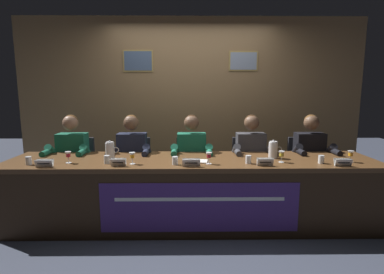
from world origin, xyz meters
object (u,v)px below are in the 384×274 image
(chair_far_right, at_px, (304,172))
(juice_glass_left, at_px, (132,156))
(water_pitcher_right_side, at_px, (273,150))
(chair_far_left, at_px, (78,173))
(water_cup_far_left, at_px, (29,161))
(water_cup_left, at_px, (107,160))
(juice_glass_right, at_px, (282,154))
(water_cup_far_right, at_px, (321,160))
(panelist_left, at_px, (131,156))
(water_cup_center, at_px, (175,161))
(nameplate_left, at_px, (118,162))
(document_stack_center, at_px, (198,161))
(panelist_far_right, at_px, (311,155))
(panelist_far_left, at_px, (71,156))
(chair_left, at_px, (135,173))
(nameplate_center, at_px, (191,163))
(panelist_center, at_px, (192,156))
(water_cup_right, at_px, (248,160))
(chair_center, at_px, (191,172))
(juice_glass_far_right, at_px, (351,154))
(water_pitcher_left_side, at_px, (110,150))
(panelist_right, at_px, (252,155))
(nameplate_far_left, at_px, (44,163))
(chair_right, at_px, (248,172))
(nameplate_right, at_px, (265,162))
(conference_table, at_px, (192,182))
(juice_glass_center, at_px, (209,156))
(nameplate_far_right, at_px, (343,162))

(chair_far_right, bearing_deg, juice_glass_left, -158.94)
(water_pitcher_right_side, bearing_deg, chair_far_left, 166.98)
(water_cup_far_left, xyz_separation_m, water_cup_left, (0.80, 0.04, 0.00))
(juice_glass_right, bearing_deg, water_cup_far_right, -6.92)
(panelist_left, distance_m, water_cup_center, 0.88)
(nameplate_left, xyz_separation_m, document_stack_center, (0.81, 0.17, -0.03))
(juice_glass_left, xyz_separation_m, panelist_far_right, (2.14, 0.63, -0.14))
(nameplate_left, bearing_deg, panelist_far_left, 137.13)
(chair_left, height_order, nameplate_center, chair_left)
(water_cup_left, distance_m, panelist_center, 1.08)
(water_cup_far_left, distance_m, document_stack_center, 1.76)
(water_cup_right, distance_m, panelist_far_right, 1.12)
(panelist_left, xyz_separation_m, juice_glass_right, (1.71, -0.57, 0.14))
(juice_glass_left, xyz_separation_m, chair_center, (0.63, 0.82, -0.41))
(juice_glass_far_right, relative_size, document_stack_center, 0.55)
(nameplate_left, height_order, chair_center, chair_center)
(chair_far_left, relative_size, water_cup_right, 10.37)
(water_cup_far_left, relative_size, water_pitcher_left_side, 0.40)
(chair_center, height_order, document_stack_center, chair_center)
(water_cup_center, relative_size, document_stack_center, 0.37)
(water_pitcher_left_side, bearing_deg, water_cup_center, -20.60)
(water_cup_center, bearing_deg, panelist_right, 35.02)
(nameplate_far_left, relative_size, water_pitcher_right_side, 0.82)
(nameplate_center, xyz_separation_m, chair_right, (0.77, 0.93, -0.37))
(water_cup_right, relative_size, water_pitcher_left_side, 0.40)
(panelist_center, distance_m, chair_right, 0.83)
(chair_left, distance_m, nameplate_right, 1.79)
(panelist_far_right, bearing_deg, water_cup_far_left, -168.73)
(conference_table, height_order, chair_far_right, chair_far_right)
(chair_right, relative_size, juice_glass_far_right, 7.11)
(juice_glass_left, height_order, juice_glass_far_right, same)
(chair_far_right, bearing_deg, chair_center, 180.00)
(juice_glass_far_right, xyz_separation_m, water_pitcher_right_side, (-0.78, 0.20, 0.01))
(juice_glass_left, height_order, water_cup_center, juice_glass_left)
(chair_left, distance_m, nameplate_center, 1.25)
(juice_glass_left, bearing_deg, conference_table, 8.89)
(conference_table, bearing_deg, panelist_left, 145.20)
(nameplate_left, bearing_deg, juice_glass_center, 4.67)
(chair_left, height_order, juice_glass_center, chair_left)
(water_pitcher_right_side, bearing_deg, juice_glass_right, -81.10)
(water_cup_right, distance_m, chair_far_right, 1.29)
(panelist_far_left, xyz_separation_m, nameplate_center, (1.50, -0.73, 0.09))
(nameplate_center, xyz_separation_m, water_cup_right, (0.60, 0.12, -0.00))
(nameplate_center, xyz_separation_m, juice_glass_center, (0.18, 0.10, 0.05))
(chair_center, height_order, panelist_right, panelist_right)
(juice_glass_left, xyz_separation_m, water_pitcher_left_side, (-0.29, 0.25, 0.01))
(chair_right, xyz_separation_m, nameplate_right, (-0.01, -0.91, 0.37))
(nameplate_far_right, bearing_deg, panelist_center, 154.16)
(panelist_far_left, relative_size, water_cup_center, 14.22)
(water_cup_left, bearing_deg, nameplate_far_right, -3.36)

